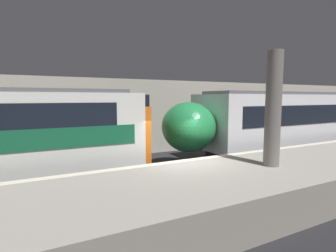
# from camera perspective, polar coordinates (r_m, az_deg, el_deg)

# --- Properties ---
(ground_plane) EXTENTS (120.00, 120.00, 0.00)m
(ground_plane) POSITION_cam_1_polar(r_m,az_deg,el_deg) (9.91, 3.80, -13.56)
(ground_plane) COLOR black
(platform) EXTENTS (40.00, 3.95, 1.13)m
(platform) POSITION_cam_1_polar(r_m,az_deg,el_deg) (8.20, 11.18, -13.79)
(platform) COLOR gray
(platform) RESTS_ON ground
(station_rear_barrier) EXTENTS (50.00, 0.15, 4.41)m
(station_rear_barrier) POSITION_cam_1_polar(r_m,az_deg,el_deg) (15.24, -8.74, 1.81)
(station_rear_barrier) COLOR #B2AD9E
(station_rear_barrier) RESTS_ON ground
(support_pillar_near) EXTENTS (0.50, 0.50, 3.72)m
(support_pillar_near) POSITION_cam_1_polar(r_m,az_deg,el_deg) (9.10, 21.92, 3.41)
(support_pillar_near) COLOR slate
(support_pillar_near) RESTS_ON platform
(train_modern) EXTENTS (22.66, 3.10, 3.68)m
(train_modern) POSITION_cam_1_polar(r_m,az_deg,el_deg) (19.94, 30.99, 1.11)
(train_modern) COLOR black
(train_modern) RESTS_ON ground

